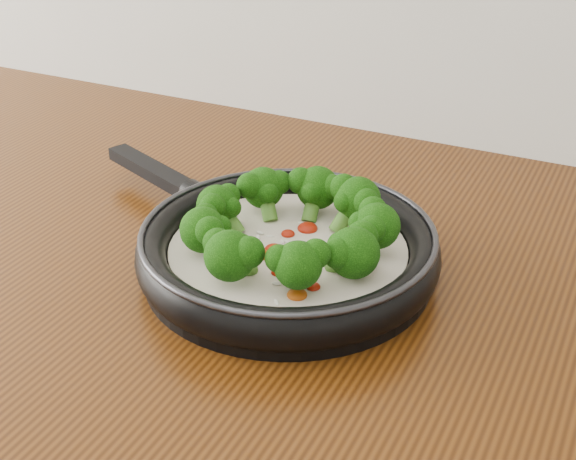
% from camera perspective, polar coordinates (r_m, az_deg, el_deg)
% --- Properties ---
extents(skillet, '(0.49, 0.39, 0.08)m').
position_cam_1_polar(skillet, '(0.79, -0.04, -1.10)').
color(skillet, black).
rests_on(skillet, counter).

